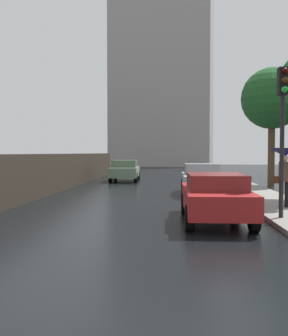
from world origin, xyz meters
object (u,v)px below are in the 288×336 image
(car_silver_mid_road, at_px, (201,178))
(traffic_light, at_px, (283,114))
(car_red_near_kerb, at_px, (215,196))
(pedestrian_with_umbrella_near, at_px, (284,160))
(car_green_behind_camera, at_px, (125,170))
(street_tree_far, at_px, (272,99))

(car_silver_mid_road, xyz_separation_m, traffic_light, (1.65, -7.21, 2.26))
(car_red_near_kerb, relative_size, pedestrian_with_umbrella_near, 2.12)
(car_silver_mid_road, bearing_deg, car_red_near_kerb, -91.57)
(car_red_near_kerb, height_order, car_green_behind_camera, car_green_behind_camera)
(car_red_near_kerb, distance_m, pedestrian_with_umbrella_near, 3.39)
(car_green_behind_camera, distance_m, street_tree_far, 10.38)
(car_silver_mid_road, height_order, pedestrian_with_umbrella_near, pedestrian_with_umbrella_near)
(pedestrian_with_umbrella_near, distance_m, traffic_light, 2.56)
(car_silver_mid_road, relative_size, car_green_behind_camera, 1.04)
(car_green_behind_camera, relative_size, pedestrian_with_umbrella_near, 1.97)
(car_silver_mid_road, xyz_separation_m, car_green_behind_camera, (-4.56, 7.66, -0.00))
(car_green_behind_camera, bearing_deg, car_red_near_kerb, 105.08)
(car_silver_mid_road, height_order, car_green_behind_camera, car_green_behind_camera)
(car_silver_mid_road, relative_size, traffic_light, 0.97)
(car_red_near_kerb, xyz_separation_m, street_tree_far, (4.43, 11.38, 4.26))
(traffic_light, bearing_deg, street_tree_far, 77.08)
(car_silver_mid_road, distance_m, car_green_behind_camera, 8.91)
(car_silver_mid_road, bearing_deg, street_tree_far, 44.31)
(car_red_near_kerb, relative_size, car_green_behind_camera, 1.08)
(car_red_near_kerb, xyz_separation_m, car_green_behind_camera, (-4.40, 14.84, 0.03))
(pedestrian_with_umbrella_near, height_order, traffic_light, traffic_light)
(car_red_near_kerb, relative_size, street_tree_far, 0.61)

